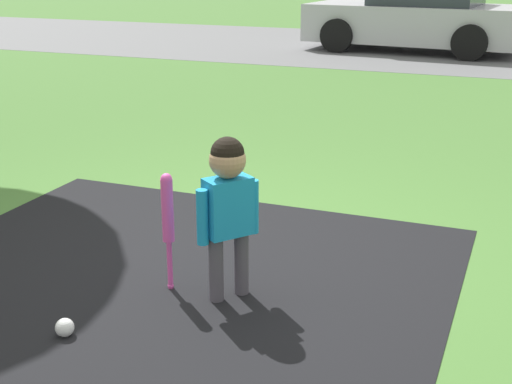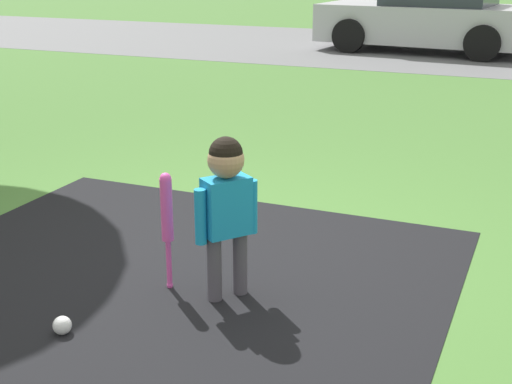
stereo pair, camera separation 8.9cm
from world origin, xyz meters
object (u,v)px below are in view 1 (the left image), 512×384
(child, at_px, (228,196))
(baseball_bat, at_px, (168,215))
(sports_ball, at_px, (65,327))
(parked_car, at_px, (417,16))

(child, xyz_separation_m, baseball_bat, (-0.35, -0.03, -0.15))
(child, relative_size, sports_ball, 9.62)
(baseball_bat, distance_m, sports_ball, 0.80)
(sports_ball, relative_size, parked_car, 0.02)
(child, relative_size, parked_car, 0.22)
(child, relative_size, baseball_bat, 1.33)
(child, bearing_deg, baseball_bat, 131.45)
(sports_ball, height_order, parked_car, parked_car)
(sports_ball, bearing_deg, child, 49.59)
(baseball_bat, bearing_deg, child, 4.91)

